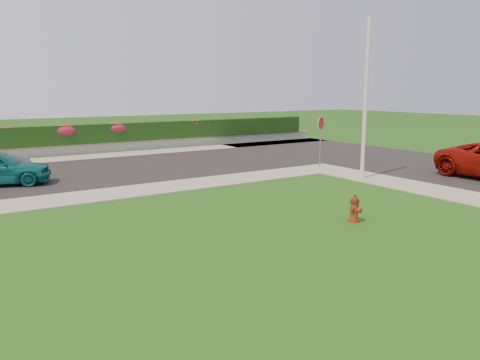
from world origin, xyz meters
TOP-DOWN VIEW (x-y plane):
  - ground at (0.00, 0.00)m, footprint 120.00×120.00m
  - street_far at (-5.00, 14.00)m, footprint 26.00×8.00m
  - sidewalk_far at (-6.00, 9.00)m, footprint 24.00×2.00m
  - curb_corner at (7.00, 9.00)m, footprint 2.00×2.00m
  - sidewalk_beyond at (-1.00, 19.00)m, footprint 34.00×2.00m
  - retaining_wall at (-1.00, 20.50)m, footprint 34.00×0.40m
  - hedge at (-1.00, 20.60)m, footprint 32.00×0.90m
  - fire_hydrant at (1.51, 1.81)m, footprint 0.40×0.38m
  - utility_pole at (6.60, 6.19)m, footprint 0.16×0.16m
  - stop_sign at (7.25, 9.45)m, footprint 0.62×0.27m
  - flower_clump_c at (-5.05, 20.50)m, footprint 1.02×0.66m
  - flower_clump_d at (-1.94, 20.50)m, footprint 1.47×0.95m
  - flower_clump_e at (1.03, 20.50)m, footprint 1.42×0.91m
  - flower_clump_f at (6.29, 20.50)m, footprint 1.12×0.72m

SIDE VIEW (x-z plane):
  - ground at x=0.00m, z-range 0.00..0.00m
  - street_far at x=-5.00m, z-range 0.00..0.04m
  - sidewalk_far at x=-6.00m, z-range 0.00..0.04m
  - curb_corner at x=7.00m, z-range 0.00..0.04m
  - sidewalk_beyond at x=-1.00m, z-range 0.00..0.04m
  - retaining_wall at x=-1.00m, z-range 0.00..0.60m
  - fire_hydrant at x=1.51m, z-range -0.02..0.75m
  - hedge at x=-1.00m, z-range 0.60..1.70m
  - flower_clump_d at x=-1.94m, z-range 1.04..1.78m
  - flower_clump_e at x=1.03m, z-range 1.06..1.77m
  - flower_clump_f at x=6.29m, z-range 1.20..1.76m
  - flower_clump_c at x=-5.05m, z-range 1.24..1.75m
  - stop_sign at x=7.25m, z-range 0.58..3.00m
  - utility_pole at x=6.60m, z-range 0.00..6.47m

